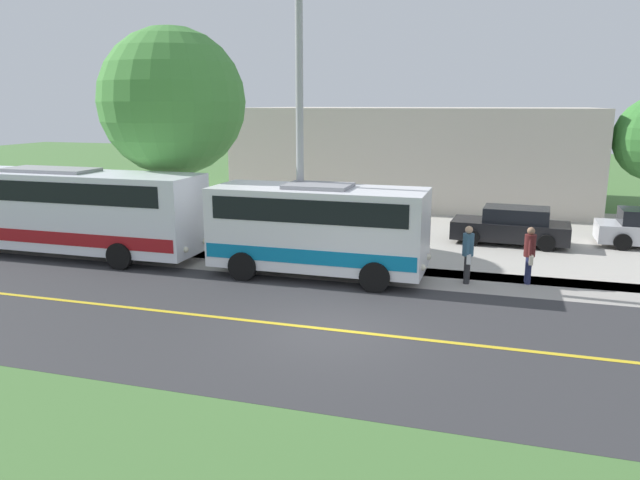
{
  "coord_description": "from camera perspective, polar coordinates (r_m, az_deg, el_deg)",
  "views": [
    {
      "loc": [
        13.4,
        3.72,
        5.36
      ],
      "look_at": [
        -3.5,
        -1.39,
        1.4
      ],
      "focal_mm": 34.16,
      "sensor_mm": 36.0,
      "label": 1
    }
  ],
  "objects": [
    {
      "name": "tree_curbside",
      "position": [
        24.06,
        -13.66,
        12.45
      ],
      "size": [
        5.5,
        5.5,
        8.19
      ],
      "color": "brown",
      "rests_on": "ground"
    },
    {
      "name": "shuttle_bus_front",
      "position": [
        19.11,
        -0.15,
        1.33
      ],
      "size": [
        2.68,
        6.84,
        2.94
      ],
      "color": "white",
      "rests_on": "ground"
    },
    {
      "name": "transit_bus_rear",
      "position": [
        23.92,
        -23.68,
        2.82
      ],
      "size": [
        2.65,
        11.34,
        3.13
      ],
      "color": "white",
      "rests_on": "ground"
    },
    {
      "name": "street_light_pole",
      "position": [
        19.33,
        -2.03,
        11.27
      ],
      "size": [
        1.97,
        0.24,
        8.97
      ],
      "color": "#9E9EA3",
      "rests_on": "ground"
    },
    {
      "name": "commercial_building",
      "position": [
        35.25,
        9.02,
        7.96
      ],
      "size": [
        10.0,
        18.66,
        5.16
      ],
      "primitive_type": "cube",
      "color": "beige",
      "rests_on": "ground"
    },
    {
      "name": "parking_lot_surface",
      "position": [
        26.36,
        14.91,
        0.48
      ],
      "size": [
        14.0,
        36.0,
        0.01
      ],
      "primitive_type": "cube",
      "color": "#B2ADA3",
      "rests_on": "ground"
    },
    {
      "name": "road_surface",
      "position": [
        14.91,
        1.24,
        -8.42
      ],
      "size": [
        8.0,
        100.0,
        0.01
      ],
      "primitive_type": "cube",
      "color": "#333335",
      "rests_on": "ground"
    },
    {
      "name": "sidewalk",
      "position": [
        19.71,
        5.32,
        -3.19
      ],
      "size": [
        2.4,
        100.0,
        0.01
      ],
      "primitive_type": "cube",
      "color": "#9E9991",
      "rests_on": "ground"
    },
    {
      "name": "parked_car_near",
      "position": [
        24.87,
        17.51,
        1.22
      ],
      "size": [
        2.23,
        4.51,
        1.45
      ],
      "color": "black",
      "rests_on": "ground"
    },
    {
      "name": "ground_plane",
      "position": [
        14.91,
        1.24,
        -8.44
      ],
      "size": [
        120.0,
        120.0,
        0.0
      ],
      "primitive_type": "plane",
      "color": "#477238"
    },
    {
      "name": "pedestrian_waiting",
      "position": [
        18.98,
        13.69,
        -1.14
      ],
      "size": [
        0.72,
        0.34,
        1.78
      ],
      "color": "#262628",
      "rests_on": "ground"
    },
    {
      "name": "road_centre_line",
      "position": [
        14.9,
        1.24,
        -8.4
      ],
      "size": [
        0.16,
        100.0,
        0.0
      ],
      "primitive_type": "cube",
      "color": "gold",
      "rests_on": "ground"
    },
    {
      "name": "pedestrian_with_bags",
      "position": [
        19.47,
        19.04,
        -1.18
      ],
      "size": [
        0.72,
        0.34,
        1.75
      ],
      "color": "#1E2347",
      "rests_on": "ground"
    }
  ]
}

